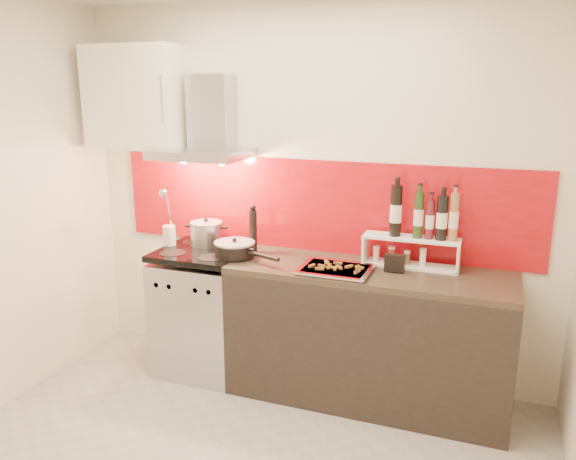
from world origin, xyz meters
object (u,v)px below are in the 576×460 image
at_px(stock_pot, 206,233).
at_px(pepper_mill, 253,229).
at_px(range_stove, 205,311).
at_px(baking_tray, 336,269).
at_px(saute_pan, 235,249).
at_px(counter, 367,335).

bearing_deg(stock_pot, pepper_mill, -2.83).
relative_size(range_stove, stock_pot, 3.90).
bearing_deg(range_stove, baking_tray, -6.15).
bearing_deg(saute_pan, counter, 3.80).
height_order(range_stove, pepper_mill, pepper_mill).
xyz_separation_m(counter, baking_tray, (-0.19, -0.11, 0.47)).
relative_size(counter, pepper_mill, 5.32).
distance_m(stock_pot, baking_tray, 1.06).
relative_size(pepper_mill, baking_tray, 0.76).
height_order(counter, pepper_mill, pepper_mill).
bearing_deg(pepper_mill, stock_pot, 177.17).
distance_m(range_stove, baking_tray, 1.12).
height_order(range_stove, baking_tray, baking_tray).
relative_size(counter, stock_pot, 7.71).
distance_m(counter, baking_tray, 0.52).
bearing_deg(baking_tray, counter, 30.32).
xyz_separation_m(counter, stock_pot, (-1.23, 0.12, 0.55)).
bearing_deg(baking_tray, stock_pot, 167.53).
relative_size(saute_pan, pepper_mill, 1.52).
xyz_separation_m(range_stove, saute_pan, (0.29, -0.06, 0.52)).
bearing_deg(stock_pot, range_stove, -77.25).
height_order(stock_pot, baking_tray, stock_pot).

